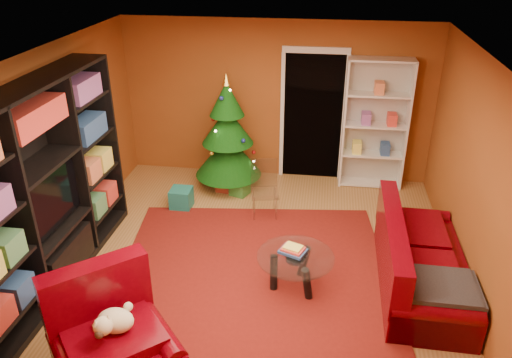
# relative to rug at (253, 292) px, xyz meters

# --- Properties ---
(floor) EXTENTS (5.00, 5.50, 0.05)m
(floor) POSITION_rel_rug_xyz_m (-0.08, 0.46, -0.04)
(floor) COLOR olive
(floor) RESTS_ON ground
(ceiling) EXTENTS (5.00, 5.50, 0.05)m
(ceiling) POSITION_rel_rug_xyz_m (-0.08, 0.46, 2.61)
(ceiling) COLOR silver
(ceiling) RESTS_ON wall_back
(wall_back) EXTENTS (5.00, 0.05, 2.60)m
(wall_back) POSITION_rel_rug_xyz_m (-0.08, 3.24, 1.29)
(wall_back) COLOR #954D1E
(wall_back) RESTS_ON ground
(wall_left) EXTENTS (0.05, 5.50, 2.60)m
(wall_left) POSITION_rel_rug_xyz_m (-2.61, 0.46, 1.29)
(wall_left) COLOR #954D1E
(wall_left) RESTS_ON ground
(wall_right) EXTENTS (0.05, 5.50, 2.60)m
(wall_right) POSITION_rel_rug_xyz_m (2.44, 0.46, 1.29)
(wall_right) COLOR #954D1E
(wall_right) RESTS_ON ground
(doorway) EXTENTS (1.06, 0.60, 2.16)m
(doorway) POSITION_rel_rug_xyz_m (0.52, 3.19, 1.04)
(doorway) COLOR black
(doorway) RESTS_ON floor
(rug) EXTENTS (3.70, 4.18, 0.02)m
(rug) POSITION_rel_rug_xyz_m (0.00, 0.00, 0.00)
(rug) COLOR maroon
(rug) RESTS_ON floor
(media_unit) EXTENTS (0.51, 3.10, 2.37)m
(media_unit) POSITION_rel_rug_xyz_m (-2.36, -0.03, 1.17)
(media_unit) COLOR black
(media_unit) RESTS_ON floor
(christmas_tree) EXTENTS (1.36, 1.36, 1.90)m
(christmas_tree) POSITION_rel_rug_xyz_m (-0.79, 2.61, 0.91)
(christmas_tree) COLOR #0A3E0B
(christmas_tree) RESTS_ON floor
(gift_box_teal) EXTENTS (0.31, 0.31, 0.31)m
(gift_box_teal) POSITION_rel_rug_xyz_m (-1.36, 1.83, 0.14)
(gift_box_teal) COLOR #166E69
(gift_box_teal) RESTS_ON floor
(gift_box_green) EXTENTS (0.33, 0.33, 0.26)m
(gift_box_green) POSITION_rel_rug_xyz_m (-0.56, 2.37, 0.12)
(gift_box_green) COLOR #2F772D
(gift_box_green) RESTS_ON floor
(gift_box_red) EXTENTS (0.27, 0.27, 0.24)m
(gift_box_red) POSITION_rel_rug_xyz_m (-0.83, 2.47, 0.11)
(gift_box_red) COLOR maroon
(gift_box_red) RESTS_ON floor
(white_bookshelf) EXTENTS (1.00, 0.37, 2.14)m
(white_bookshelf) POSITION_rel_rug_xyz_m (1.50, 3.03, 1.03)
(white_bookshelf) COLOR white
(white_bookshelf) RESTS_ON floor
(armchair) EXTENTS (1.55, 1.55, 0.86)m
(armchair) POSITION_rel_rug_xyz_m (-1.05, -1.40, 0.42)
(armchair) COLOR #4C0009
(armchair) RESTS_ON rug
(dog) EXTENTS (0.50, 0.49, 0.28)m
(dog) POSITION_rel_rug_xyz_m (-1.05, -1.33, 0.63)
(dog) COLOR #F0E7C4
(dog) RESTS_ON armchair
(sofa) EXTENTS (0.95, 2.07, 0.88)m
(sofa) POSITION_rel_rug_xyz_m (1.94, 0.40, 0.43)
(sofa) COLOR #4C0009
(sofa) RESTS_ON rug
(coffee_table) EXTENTS (1.16, 1.16, 0.56)m
(coffee_table) POSITION_rel_rug_xyz_m (0.47, 0.15, 0.22)
(coffee_table) COLOR gray
(coffee_table) RESTS_ON rug
(acrylic_chair) EXTENTS (0.46, 0.49, 0.76)m
(acrylic_chair) POSITION_rel_rug_xyz_m (-0.09, 1.76, 0.37)
(acrylic_chair) COLOR #66605B
(acrylic_chair) RESTS_ON rug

